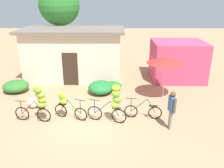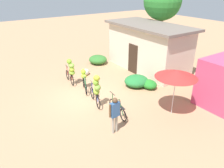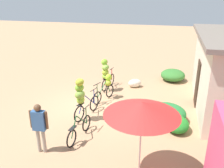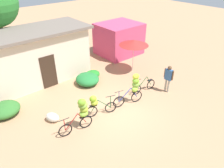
# 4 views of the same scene
# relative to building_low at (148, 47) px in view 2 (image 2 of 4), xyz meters

# --- Properties ---
(ground_plane) EXTENTS (60.00, 60.00, 0.00)m
(ground_plane) POSITION_rel_building_low_xyz_m (1.50, -5.68, -1.62)
(ground_plane) COLOR tan
(building_low) EXTENTS (6.43, 3.14, 3.20)m
(building_low) POSITION_rel_building_low_xyz_m (0.00, 0.00, 0.00)
(building_low) COLOR beige
(building_low) RESTS_ON ground
(tree_behind_building) EXTENTS (2.83, 2.83, 5.92)m
(tree_behind_building) POSITION_rel_building_low_xyz_m (-1.18, 2.29, 2.83)
(tree_behind_building) COLOR brown
(tree_behind_building) RESTS_ON ground
(hedge_bush_front_left) EXTENTS (1.45, 1.37, 0.65)m
(hedge_bush_front_left) POSITION_rel_building_low_xyz_m (-2.95, -2.39, -1.30)
(hedge_bush_front_left) COLOR #33712D
(hedge_bush_front_left) RESTS_ON ground
(hedge_bush_front_right) EXTENTS (1.40, 1.50, 0.66)m
(hedge_bush_front_right) POSITION_rel_building_low_xyz_m (1.88, -2.53, -1.29)
(hedge_bush_front_right) COLOR #257636
(hedge_bush_front_right) RESTS_ON ground
(hedge_bush_mid) EXTENTS (1.02, 0.84, 0.51)m
(hedge_bush_mid) POSITION_rel_building_low_xyz_m (2.54, -2.11, -1.37)
(hedge_bush_mid) COLOR #247F27
(hedge_bush_mid) RESTS_ON ground
(market_umbrella) EXTENTS (1.93, 1.93, 2.26)m
(market_umbrella) POSITION_rel_building_low_xyz_m (5.23, -3.12, 0.46)
(market_umbrella) COLOR beige
(market_umbrella) RESTS_ON ground
(bicycle_leftmost) EXTENTS (1.63, 0.49, 1.67)m
(bicycle_leftmost) POSITION_rel_building_low_xyz_m (-0.57, -5.70, -0.66)
(bicycle_leftmost) COLOR black
(bicycle_leftmost) RESTS_ON ground
(bicycle_near_pile) EXTENTS (1.53, 0.61, 1.21)m
(bicycle_near_pile) POSITION_rel_building_low_xyz_m (0.50, -5.37, -0.93)
(bicycle_near_pile) COLOR black
(bicycle_near_pile) RESTS_ON ground
(bicycle_center_loaded) EXTENTS (1.71, 0.58, 1.75)m
(bicycle_center_loaded) POSITION_rel_building_low_xyz_m (2.60, -5.77, -0.62)
(bicycle_center_loaded) COLOR black
(bicycle_center_loaded) RESTS_ON ground
(bicycle_by_shop) EXTENTS (1.66, 0.26, 0.96)m
(bicycle_by_shop) POSITION_rel_building_low_xyz_m (3.90, -5.38, -1.28)
(bicycle_by_shop) COLOR black
(bicycle_by_shop) RESTS_ON ground
(produce_sack) EXTENTS (0.72, 0.82, 0.44)m
(produce_sack) POSITION_rel_building_low_xyz_m (-1.38, -4.33, -1.40)
(produce_sack) COLOR silver
(produce_sack) RESTS_ON ground
(person_vendor) EXTENTS (0.24, 0.58, 1.66)m
(person_vendor) POSITION_rel_building_low_xyz_m (4.91, -6.25, -0.61)
(person_vendor) COLOR gray
(person_vendor) RESTS_ON ground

